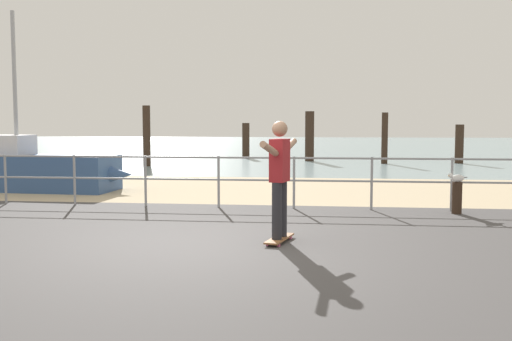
# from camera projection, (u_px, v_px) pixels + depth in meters

# --- Properties ---
(ground_plane) EXTENTS (24.00, 10.00, 0.04)m
(ground_plane) POSITION_uv_depth(u_px,v_px,m) (184.00, 265.00, 6.96)
(ground_plane) COLOR #474444
(ground_plane) RESTS_ON ground
(beach_strip) EXTENTS (24.00, 6.00, 0.04)m
(beach_strip) POSITION_uv_depth(u_px,v_px,m) (258.00, 189.00, 14.88)
(beach_strip) COLOR tan
(beach_strip) RESTS_ON ground
(sea_surface) EXTENTS (72.00, 50.00, 0.04)m
(sea_surface) POSITION_uv_depth(u_px,v_px,m) (300.00, 146.00, 42.60)
(sea_surface) COLOR #849EA3
(sea_surface) RESTS_ON ground
(railing_fence) EXTENTS (12.07, 0.05, 1.05)m
(railing_fence) POSITION_uv_depth(u_px,v_px,m) (219.00, 174.00, 11.51)
(railing_fence) COLOR gray
(railing_fence) RESTS_ON ground
(sailboat) EXTENTS (5.01, 1.66, 4.46)m
(sailboat) POSITION_uv_depth(u_px,v_px,m) (34.00, 170.00, 14.46)
(sailboat) COLOR #335184
(sailboat) RESTS_ON ground
(skateboard) EXTENTS (0.38, 0.82, 0.08)m
(skateboard) POSITION_uv_depth(u_px,v_px,m) (279.00, 239.00, 8.19)
(skateboard) COLOR brown
(skateboard) RESTS_ON ground
(skateboarder) EXTENTS (0.43, 1.43, 1.65)m
(skateboarder) POSITION_uv_depth(u_px,v_px,m) (280.00, 172.00, 8.11)
(skateboarder) COLOR #26262B
(skateboarder) RESTS_ON skateboard
(bollard_short) EXTENTS (0.18, 0.18, 0.61)m
(bollard_short) POSITION_uv_depth(u_px,v_px,m) (457.00, 198.00, 10.73)
(bollard_short) COLOR #332319
(bollard_short) RESTS_ON ground
(seagull) EXTENTS (0.42, 0.33, 0.18)m
(seagull) POSITION_uv_depth(u_px,v_px,m) (457.00, 178.00, 10.69)
(seagull) COLOR white
(seagull) RESTS_ON bollard_short
(groyne_post_0) EXTENTS (0.30, 0.30, 2.37)m
(groyne_post_0) POSITION_uv_depth(u_px,v_px,m) (147.00, 136.00, 22.44)
(groyne_post_0) COLOR #332319
(groyne_post_0) RESTS_ON ground
(groyne_post_1) EXTENTS (0.35, 0.35, 1.70)m
(groyne_post_1) POSITION_uv_depth(u_px,v_px,m) (246.00, 141.00, 27.89)
(groyne_post_1) COLOR #332319
(groyne_post_1) RESTS_ON ground
(groyne_post_2) EXTENTS (0.40, 0.40, 2.21)m
(groyne_post_2) POSITION_uv_depth(u_px,v_px,m) (310.00, 136.00, 25.45)
(groyne_post_2) COLOR #332319
(groyne_post_2) RESTS_ON ground
(groyne_post_3) EXTENTS (0.26, 0.26, 2.13)m
(groyne_post_3) POSITION_uv_depth(u_px,v_px,m) (385.00, 138.00, 23.79)
(groyne_post_3) COLOR #332319
(groyne_post_3) RESTS_ON ground
(groyne_post_4) EXTENTS (0.35, 0.35, 1.63)m
(groyne_post_4) POSITION_uv_depth(u_px,v_px,m) (459.00, 144.00, 24.01)
(groyne_post_4) COLOR #332319
(groyne_post_4) RESTS_ON ground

